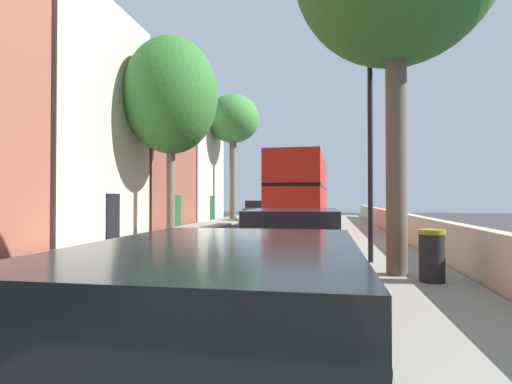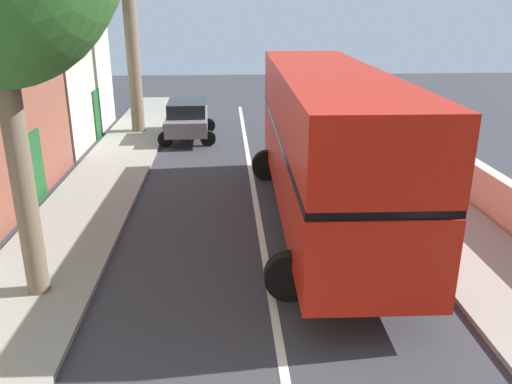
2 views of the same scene
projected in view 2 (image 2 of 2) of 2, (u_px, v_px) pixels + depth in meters
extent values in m
cube|color=#194C23|center=(36.00, 167.00, 15.39)|extent=(0.08, 1.10, 2.10)
cube|color=beige|center=(38.00, 25.00, 21.54)|extent=(4.00, 7.68, 9.57)
cube|color=#194C23|center=(97.00, 114.00, 22.91)|extent=(0.08, 1.10, 2.10)
cube|color=red|center=(325.00, 168.00, 13.57)|extent=(2.73, 11.24, 1.70)
cube|color=black|center=(326.00, 133.00, 13.26)|extent=(2.75, 11.12, 0.16)
cube|color=red|center=(328.00, 100.00, 12.98)|extent=(2.73, 11.24, 1.50)
cube|color=black|center=(300.00, 120.00, 18.79)|extent=(2.20, 0.10, 1.19)
cylinder|color=black|center=(267.00, 165.00, 17.46)|extent=(1.01, 0.32, 1.00)
cylinder|color=black|center=(343.00, 164.00, 17.55)|extent=(1.01, 0.32, 1.00)
cylinder|color=black|center=(289.00, 276.00, 10.30)|extent=(1.01, 0.32, 1.00)
cylinder|color=black|center=(417.00, 274.00, 10.39)|extent=(1.01, 0.32, 1.00)
cube|color=slate|center=(188.00, 121.00, 22.70)|extent=(1.81, 4.10, 0.64)
cube|color=black|center=(187.00, 108.00, 22.31)|extent=(1.63, 2.27, 0.58)
cylinder|color=black|center=(170.00, 126.00, 23.97)|extent=(0.65, 0.24, 0.64)
cylinder|color=black|center=(208.00, 125.00, 24.11)|extent=(0.65, 0.24, 0.64)
cylinder|color=black|center=(166.00, 139.00, 21.61)|extent=(0.65, 0.24, 0.64)
cylinder|color=black|center=(208.00, 138.00, 21.75)|extent=(0.65, 0.24, 0.64)
cylinder|color=brown|center=(132.00, 46.00, 22.71)|extent=(0.58, 0.58, 7.48)
cylinder|color=brown|center=(18.00, 151.00, 9.55)|extent=(0.43, 0.43, 5.80)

